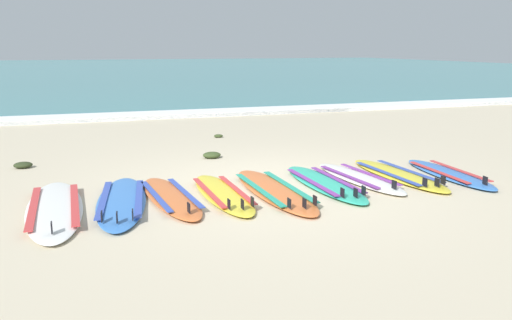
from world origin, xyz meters
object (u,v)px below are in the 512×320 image
surfboard_3 (223,194)px  surfboard_6 (359,178)px  surfboard_1 (122,201)px  surfboard_2 (171,197)px  surfboard_4 (274,190)px  surfboard_0 (55,208)px  surfboard_8 (449,174)px  surfboard_7 (398,175)px  surfboard_5 (324,183)px

surfboard_3 → surfboard_6: (2.05, 0.19, -0.00)m
surfboard_1 → surfboard_3: 1.25m
surfboard_2 → surfboard_4: 1.33m
surfboard_1 → surfboard_6: same height
surfboard_2 → surfboard_6: same height
surfboard_0 → surfboard_4: 2.68m
surfboard_4 → surfboard_8: same height
surfboard_3 → surfboard_8: same height
surfboard_7 → surfboard_6: bearing=179.5°
surfboard_6 → surfboard_7: same height
surfboard_1 → surfboard_8: bearing=-0.8°
surfboard_2 → surfboard_7: (3.34, 0.12, 0.00)m
surfboard_2 → surfboard_5: size_ratio=0.97×
surfboard_0 → surfboard_4: same height
surfboard_8 → surfboard_4: bearing=-178.9°
surfboard_3 → surfboard_5: same height
surfboard_6 → surfboard_8: (1.38, -0.19, 0.00)m
surfboard_0 → surfboard_2: 1.35m
surfboard_6 → surfboard_4: bearing=-169.9°
surfboard_2 → surfboard_5: same height
surfboard_4 → surfboard_5: size_ratio=1.10×
surfboard_3 → surfboard_4: 0.68m
surfboard_4 → surfboard_8: (2.75, 0.05, -0.00)m
surfboard_1 → surfboard_5: size_ratio=1.09×
surfboard_3 → surfboard_8: size_ratio=1.03×
surfboard_5 → surfboard_0: bearing=-179.1°
surfboard_0 → surfboard_1: bearing=3.6°
surfboard_0 → surfboard_3: 2.01m
surfboard_8 → surfboard_1: bearing=179.2°
surfboard_4 → surfboard_6: same height
surfboard_1 → surfboard_2: 0.59m
surfboard_2 → surfboard_6: (2.70, 0.12, 0.00)m
surfboard_3 → surfboard_8: 3.42m
surfboard_4 → surfboard_8: size_ratio=1.19×
surfboard_1 → surfboard_4: 1.92m
surfboard_1 → surfboard_8: size_ratio=1.18×
surfboard_2 → surfboard_0: bearing=-177.9°
surfboard_3 → surfboard_5: (1.45, 0.07, -0.00)m
surfboard_0 → surfboard_5: bearing=0.9°
surfboard_5 → surfboard_6: 0.61m
surfboard_1 → surfboard_5: same height
surfboard_3 → surfboard_7: 2.69m
surfboard_3 → surfboard_7: bearing=3.8°
surfboard_7 → surfboard_5: bearing=-174.7°
surfboard_2 → surfboard_3: bearing=-5.5°
surfboard_1 → surfboard_6: bearing=2.2°
surfboard_2 → surfboard_8: same height
surfboard_0 → surfboard_7: 4.69m
surfboard_2 → surfboard_8: size_ratio=1.05×
surfboard_0 → surfboard_6: bearing=2.4°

